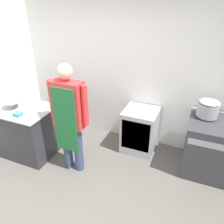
{
  "coord_description": "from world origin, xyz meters",
  "views": [
    {
      "loc": [
        1.19,
        -1.69,
        2.53
      ],
      "look_at": [
        0.06,
        1.03,
        0.96
      ],
      "focal_mm": 35.0,
      "sensor_mm": 36.0,
      "label": 1
    }
  ],
  "objects_px": {
    "mixing_bowl": "(12,105)",
    "plastic_tub": "(18,114)",
    "person_cook": "(69,115)",
    "fridge_unit": "(140,130)",
    "stock_pot": "(208,108)",
    "stove": "(213,148)"
  },
  "relations": [
    {
      "from": "mixing_bowl",
      "to": "plastic_tub",
      "type": "xyz_separation_m",
      "value": [
        0.29,
        -0.17,
        -0.03
      ]
    },
    {
      "from": "person_cook",
      "to": "plastic_tub",
      "type": "relative_size",
      "value": 15.49
    },
    {
      "from": "person_cook",
      "to": "fridge_unit",
      "type": "bearing_deg",
      "value": 47.34
    },
    {
      "from": "mixing_bowl",
      "to": "person_cook",
      "type": "bearing_deg",
      "value": -1.19
    },
    {
      "from": "mixing_bowl",
      "to": "plastic_tub",
      "type": "height_order",
      "value": "mixing_bowl"
    },
    {
      "from": "fridge_unit",
      "to": "stock_pot",
      "type": "distance_m",
      "value": 1.21
    },
    {
      "from": "fridge_unit",
      "to": "plastic_tub",
      "type": "bearing_deg",
      "value": -148.11
    },
    {
      "from": "stove",
      "to": "stock_pot",
      "type": "height_order",
      "value": "stock_pot"
    },
    {
      "from": "stove",
      "to": "stock_pot",
      "type": "bearing_deg",
      "value": 144.94
    },
    {
      "from": "fridge_unit",
      "to": "person_cook",
      "type": "height_order",
      "value": "person_cook"
    },
    {
      "from": "stove",
      "to": "plastic_tub",
      "type": "xyz_separation_m",
      "value": [
        -2.91,
        -0.94,
        0.46
      ]
    },
    {
      "from": "person_cook",
      "to": "stock_pot",
      "type": "height_order",
      "value": "person_cook"
    },
    {
      "from": "stove",
      "to": "person_cook",
      "type": "distance_m",
      "value": 2.27
    },
    {
      "from": "fridge_unit",
      "to": "mixing_bowl",
      "type": "distance_m",
      "value": 2.24
    },
    {
      "from": "fridge_unit",
      "to": "mixing_bowl",
      "type": "bearing_deg",
      "value": -155.86
    },
    {
      "from": "mixing_bowl",
      "to": "plastic_tub",
      "type": "relative_size",
      "value": 2.42
    },
    {
      "from": "stove",
      "to": "person_cook",
      "type": "xyz_separation_m",
      "value": [
        -2.05,
        -0.79,
        0.56
      ]
    },
    {
      "from": "person_cook",
      "to": "mixing_bowl",
      "type": "xyz_separation_m",
      "value": [
        -1.14,
        0.02,
        -0.07
      ]
    },
    {
      "from": "plastic_tub",
      "to": "stock_pot",
      "type": "xyz_separation_m",
      "value": [
        2.72,
        1.07,
        0.13
      ]
    },
    {
      "from": "person_cook",
      "to": "stock_pot",
      "type": "xyz_separation_m",
      "value": [
        1.86,
        0.93,
        0.04
      ]
    },
    {
      "from": "fridge_unit",
      "to": "mixing_bowl",
      "type": "xyz_separation_m",
      "value": [
        -1.98,
        -0.89,
        0.53
      ]
    },
    {
      "from": "stock_pot",
      "to": "person_cook",
      "type": "bearing_deg",
      "value": -153.58
    }
  ]
}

